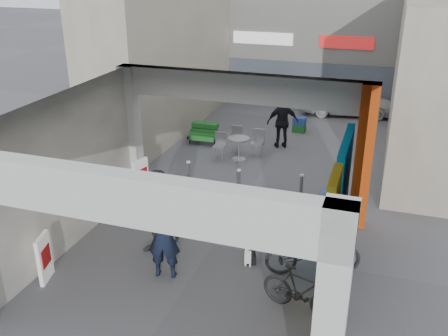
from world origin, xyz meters
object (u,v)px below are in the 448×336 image
(border_collie, at_px, (249,254))
(white_van, at_px, (347,100))
(bicycle_front, at_px, (313,252))
(man_with_dog, at_px, (163,237))
(produce_stand, at_px, (204,136))
(cafe_set, at_px, (238,147))
(bicycle_rear, at_px, (301,291))
(man_elderly, at_px, (326,221))
(man_crates, at_px, (283,122))
(man_back_turned, at_px, (160,216))

(border_collie, xyz_separation_m, white_van, (0.82, 11.72, 0.38))
(bicycle_front, height_order, white_van, white_van)
(man_with_dog, bearing_deg, produce_stand, -87.61)
(produce_stand, distance_m, bicycle_front, 8.13)
(border_collie, bearing_deg, cafe_set, 88.52)
(produce_stand, height_order, bicycle_rear, bicycle_rear)
(man_elderly, bearing_deg, man_crates, 96.99)
(man_with_dog, height_order, bicycle_front, man_with_dog)
(cafe_set, height_order, man_crates, man_crates)
(cafe_set, relative_size, border_collie, 2.41)
(produce_stand, relative_size, man_back_turned, 0.54)
(border_collie, bearing_deg, man_elderly, 12.83)
(cafe_set, height_order, bicycle_front, bicycle_front)
(man_back_turned, relative_size, bicycle_rear, 1.28)
(border_collie, bearing_deg, produce_stand, 97.15)
(man_elderly, height_order, white_van, man_elderly)
(border_collie, bearing_deg, man_crates, 76.19)
(man_with_dog, distance_m, white_van, 12.88)
(cafe_set, xyz_separation_m, white_van, (2.87, 5.86, 0.31))
(produce_stand, xyz_separation_m, man_crates, (2.63, 0.52, 0.62))
(man_back_turned, xyz_separation_m, man_elderly, (3.31, 1.29, -0.21))
(man_back_turned, height_order, bicycle_front, man_back_turned)
(man_back_turned, xyz_separation_m, bicycle_front, (3.20, 0.41, -0.49))
(man_elderly, bearing_deg, man_back_turned, -172.22)
(man_crates, distance_m, bicycle_rear, 8.65)
(cafe_set, bearing_deg, border_collie, -70.67)
(produce_stand, xyz_separation_m, white_van, (4.32, 5.11, 0.34))
(man_with_dog, bearing_deg, man_back_turned, -71.69)
(man_with_dog, bearing_deg, white_van, -112.80)
(produce_stand, relative_size, man_crates, 0.60)
(cafe_set, bearing_deg, bicycle_rear, -64.57)
(man_with_dog, bearing_deg, man_crates, -106.91)
(border_collie, xyz_separation_m, man_with_dog, (-1.52, -0.95, 0.67))
(bicycle_front, relative_size, bicycle_rear, 1.25)
(border_collie, distance_m, bicycle_rear, 1.82)
(man_back_turned, height_order, man_crates, man_back_turned)
(bicycle_front, distance_m, white_van, 11.66)
(man_back_turned, height_order, man_elderly, man_back_turned)
(man_back_turned, bearing_deg, man_crates, 96.53)
(border_collie, height_order, bicycle_front, bicycle_front)
(cafe_set, relative_size, man_crates, 0.81)
(bicycle_front, xyz_separation_m, white_van, (-0.50, 11.65, 0.11))
(man_elderly, bearing_deg, border_collie, -159.82)
(man_crates, height_order, bicycle_front, man_crates)
(produce_stand, bearing_deg, man_crates, 34.57)
(bicycle_front, xyz_separation_m, bicycle_rear, (0.00, -1.30, -0.04))
(produce_stand, distance_m, white_van, 6.70)
(cafe_set, distance_m, white_van, 6.54)
(produce_stand, distance_m, man_back_turned, 7.17)
(produce_stand, height_order, man_with_dog, man_with_dog)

